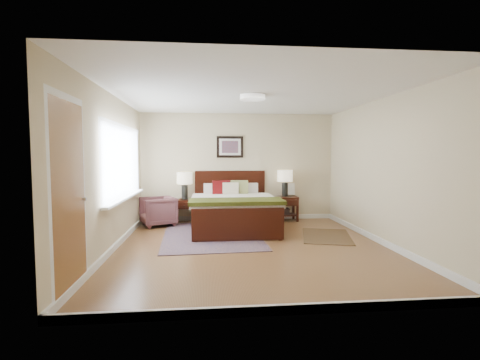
% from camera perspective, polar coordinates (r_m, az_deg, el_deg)
% --- Properties ---
extents(floor, '(5.00, 5.00, 0.00)m').
position_cam_1_polar(floor, '(5.89, 2.01, -10.91)').
color(floor, brown).
rests_on(floor, ground).
extents(back_wall, '(4.50, 0.04, 2.50)m').
position_cam_1_polar(back_wall, '(8.18, -0.28, 2.14)').
color(back_wall, '#C1B28C').
rests_on(back_wall, ground).
extents(front_wall, '(4.50, 0.04, 2.50)m').
position_cam_1_polar(front_wall, '(3.24, 7.92, -0.73)').
color(front_wall, '#C1B28C').
rests_on(front_wall, ground).
extents(left_wall, '(0.04, 5.00, 2.50)m').
position_cam_1_polar(left_wall, '(5.84, -20.40, 1.15)').
color(left_wall, '#C1B28C').
rests_on(left_wall, ground).
extents(right_wall, '(0.04, 5.00, 2.50)m').
position_cam_1_polar(right_wall, '(6.40, 22.45, 1.32)').
color(right_wall, '#C1B28C').
rests_on(right_wall, ground).
extents(ceiling, '(4.50, 5.00, 0.02)m').
position_cam_1_polar(ceiling, '(5.78, 2.07, 13.82)').
color(ceiling, white).
rests_on(ceiling, back_wall).
extents(window, '(0.11, 2.72, 1.32)m').
position_cam_1_polar(window, '(6.50, -18.40, 2.57)').
color(window, silver).
rests_on(window, left_wall).
extents(door, '(0.06, 1.00, 2.18)m').
position_cam_1_polar(door, '(4.19, -26.21, -2.50)').
color(door, silver).
rests_on(door, ground).
extents(ceil_fixture, '(0.44, 0.44, 0.08)m').
position_cam_1_polar(ceil_fixture, '(5.77, 2.07, 13.47)').
color(ceil_fixture, white).
rests_on(ceil_fixture, ceiling).
extents(bed, '(1.76, 2.13, 1.15)m').
position_cam_1_polar(bed, '(7.18, -1.09, -3.89)').
color(bed, black).
rests_on(bed, ground).
extents(wall_art, '(0.62, 0.05, 0.50)m').
position_cam_1_polar(wall_art, '(8.13, -1.66, 5.44)').
color(wall_art, black).
rests_on(wall_art, back_wall).
extents(nightstand_left, '(0.44, 0.40, 0.53)m').
position_cam_1_polar(nightstand_left, '(7.98, -9.05, -4.01)').
color(nightstand_left, black).
rests_on(nightstand_left, ground).
extents(nightstand_right, '(0.57, 0.43, 0.57)m').
position_cam_1_polar(nightstand_right, '(8.19, 7.37, -4.21)').
color(nightstand_right, black).
rests_on(nightstand_right, ground).
extents(lamp_left, '(0.35, 0.35, 0.61)m').
position_cam_1_polar(lamp_left, '(7.95, -9.09, -0.07)').
color(lamp_left, black).
rests_on(lamp_left, nightstand_left).
extents(lamp_right, '(0.35, 0.35, 0.61)m').
position_cam_1_polar(lamp_right, '(8.14, 7.39, 0.31)').
color(lamp_right, black).
rests_on(lamp_right, nightstand_right).
extents(armchair, '(0.89, 0.88, 0.63)m').
position_cam_1_polar(armchair, '(7.74, -13.32, -5.02)').
color(armchair, brown).
rests_on(armchair, ground).
extents(rug_persian, '(1.90, 2.60, 0.01)m').
position_cam_1_polar(rug_persian, '(6.70, -4.72, -9.02)').
color(rug_persian, '#0C0D3F').
rests_on(rug_persian, ground).
extents(rug_navy, '(1.17, 1.47, 0.01)m').
position_cam_1_polar(rug_navy, '(6.81, 14.00, -8.92)').
color(rug_navy, black).
rests_on(rug_navy, ground).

